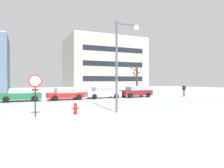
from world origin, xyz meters
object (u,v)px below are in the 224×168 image
at_px(street_lamp, 120,57).
at_px(fire_hydrant, 75,108).
at_px(parked_car_red, 65,94).
at_px(pedestrian_crossing, 184,89).
at_px(parked_car_white, 103,92).
at_px(parked_car_green, 20,95).
at_px(parked_car_maroon, 136,92).
at_px(stop_sign, 35,87).

bearing_deg(street_lamp, fire_hydrant, 171.57).
bearing_deg(parked_car_red, pedestrian_crossing, -5.57).
height_order(fire_hydrant, parked_car_white, parked_car_white).
distance_m(fire_hydrant, parked_car_green, 11.46).
xyz_separation_m(fire_hydrant, parked_car_red, (1.56, 10.88, 0.33)).
bearing_deg(parked_car_maroon, parked_car_red, -179.03).
bearing_deg(fire_hydrant, street_lamp, -8.43).
distance_m(parked_car_red, parked_car_maroon, 9.66).
relative_size(fire_hydrant, pedestrian_crossing, 0.46).
bearing_deg(pedestrian_crossing, stop_sign, -155.37).
distance_m(parked_car_white, pedestrian_crossing, 11.87).
height_order(stop_sign, parked_car_white, stop_sign).
xyz_separation_m(stop_sign, parked_car_white, (8.89, 11.36, -1.06)).
height_order(stop_sign, pedestrian_crossing, stop_sign).
height_order(street_lamp, pedestrian_crossing, street_lamp).
bearing_deg(parked_car_white, street_lamp, -105.77).
height_order(parked_car_red, parked_car_maroon, parked_car_maroon).
height_order(street_lamp, parked_car_white, street_lamp).
xyz_separation_m(parked_car_white, pedestrian_crossing, (11.71, -1.92, 0.28)).
bearing_deg(fire_hydrant, parked_car_red, 81.84).
bearing_deg(fire_hydrant, parked_car_maroon, 44.55).
bearing_deg(pedestrian_crossing, street_lamp, -147.04).
distance_m(parked_car_green, parked_car_white, 9.66).
bearing_deg(stop_sign, pedestrian_crossing, 24.63).
bearing_deg(pedestrian_crossing, parked_car_red, 174.43).
bearing_deg(parked_car_maroon, fire_hydrant, -135.45).
bearing_deg(parked_car_green, parked_car_white, 1.22).
bearing_deg(stop_sign, parked_car_green, 93.89).
height_order(parked_car_red, parked_car_white, parked_car_white).
relative_size(parked_car_red, parked_car_maroon, 0.95).
bearing_deg(fire_hydrant, parked_car_green, 106.58).
height_order(parked_car_green, parked_car_white, parked_car_white).
distance_m(street_lamp, parked_car_maroon, 14.41).
relative_size(fire_hydrant, parked_car_green, 0.19).
relative_size(stop_sign, parked_car_maroon, 0.58).
bearing_deg(parked_car_green, fire_hydrant, -73.42).
xyz_separation_m(street_lamp, parked_car_red, (-1.54, 11.34, -3.11)).
distance_m(parked_car_green, pedestrian_crossing, 21.43).
bearing_deg(pedestrian_crossing, fire_hydrant, -152.89).
xyz_separation_m(fire_hydrant, pedestrian_crossing, (18.09, 9.26, 0.63)).
distance_m(stop_sign, parked_car_white, 14.47).
xyz_separation_m(stop_sign, parked_car_green, (-0.76, 11.16, -1.09)).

